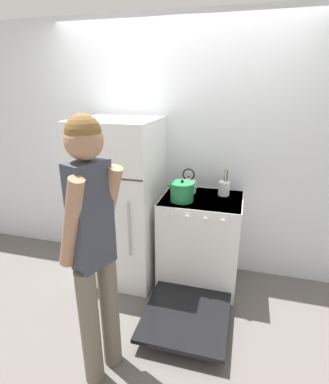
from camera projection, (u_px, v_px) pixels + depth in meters
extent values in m
plane|color=#5B5654|center=(177.00, 260.00, 3.48)|extent=(14.00, 14.00, 0.00)
cube|color=silver|center=(179.00, 151.00, 3.07)|extent=(10.00, 0.06, 2.55)
cube|color=white|center=(121.00, 202.00, 3.00)|extent=(0.75, 0.72, 1.63)
cube|color=#2D2D2D|center=(102.00, 178.00, 2.55)|extent=(0.73, 0.01, 0.01)
cylinder|color=#B2B5BA|center=(129.00, 230.00, 2.64)|extent=(0.02, 0.02, 0.52)
cube|color=white|center=(200.00, 241.00, 2.97)|extent=(0.75, 0.61, 0.92)
cube|color=black|center=(202.00, 199.00, 2.82)|extent=(0.74, 0.60, 0.02)
cube|color=black|center=(195.00, 256.00, 2.72)|extent=(0.65, 0.05, 0.70)
cylinder|color=black|center=(182.00, 201.00, 2.75)|extent=(0.19, 0.19, 0.01)
cylinder|color=black|center=(219.00, 205.00, 2.66)|extent=(0.19, 0.19, 0.01)
cylinder|color=black|center=(187.00, 192.00, 2.97)|extent=(0.19, 0.19, 0.01)
cylinder|color=black|center=(221.00, 195.00, 2.88)|extent=(0.19, 0.19, 0.01)
cylinder|color=silver|center=(171.00, 215.00, 2.61)|extent=(0.04, 0.02, 0.04)
cylinder|color=silver|center=(188.00, 217.00, 2.57)|extent=(0.04, 0.02, 0.04)
cylinder|color=silver|center=(205.00, 219.00, 2.53)|extent=(0.04, 0.02, 0.04)
cylinder|color=silver|center=(223.00, 221.00, 2.49)|extent=(0.04, 0.02, 0.04)
cube|color=black|center=(186.00, 316.00, 2.48)|extent=(0.69, 0.74, 0.04)
cube|color=#99999E|center=(199.00, 249.00, 2.92)|extent=(0.61, 0.33, 0.01)
cylinder|color=#237A42|center=(182.00, 193.00, 2.72)|extent=(0.21, 0.21, 0.16)
cylinder|color=#237A42|center=(182.00, 183.00, 2.69)|extent=(0.22, 0.22, 0.02)
sphere|color=black|center=(182.00, 181.00, 2.68)|extent=(0.03, 0.03, 0.03)
cylinder|color=#237A42|center=(169.00, 186.00, 2.73)|extent=(0.03, 0.02, 0.02)
cylinder|color=#237A42|center=(195.00, 188.00, 2.67)|extent=(0.03, 0.02, 0.02)
cylinder|color=silver|center=(188.00, 187.00, 2.94)|extent=(0.15, 0.15, 0.12)
cone|color=silver|center=(188.00, 179.00, 2.92)|extent=(0.15, 0.15, 0.03)
sphere|color=black|center=(189.00, 177.00, 2.91)|extent=(0.02, 0.02, 0.02)
cone|color=silver|center=(196.00, 186.00, 2.92)|extent=(0.09, 0.03, 0.08)
torus|color=black|center=(189.00, 175.00, 2.90)|extent=(0.12, 0.01, 0.12)
cylinder|color=silver|center=(224.00, 188.00, 2.86)|extent=(0.11, 0.11, 0.14)
cylinder|color=#9E7547|center=(224.00, 181.00, 2.84)|extent=(0.01, 0.05, 0.23)
cylinder|color=#232326|center=(224.00, 184.00, 2.84)|extent=(0.02, 0.03, 0.17)
cylinder|color=#B2B5BA|center=(225.00, 184.00, 2.84)|extent=(0.02, 0.02, 0.18)
cylinder|color=#4C4C51|center=(227.00, 181.00, 2.84)|extent=(0.02, 0.04, 0.22)
cylinder|color=#6B6051|center=(90.00, 328.00, 1.94)|extent=(0.13, 0.13, 0.87)
cylinder|color=#6B6051|center=(110.00, 313.00, 2.07)|extent=(0.13, 0.13, 0.87)
cube|color=#383D47|center=(91.00, 216.00, 1.74)|extent=(0.22, 0.28, 0.66)
cylinder|color=#A87A5B|center=(71.00, 224.00, 1.64)|extent=(0.28, 0.18, 0.58)
cylinder|color=#A87A5B|center=(108.00, 209.00, 1.84)|extent=(0.28, 0.18, 0.58)
sphere|color=#A87A5B|center=(84.00, 141.00, 1.59)|extent=(0.21, 0.21, 0.21)
sphere|color=brown|center=(83.00, 132.00, 1.58)|extent=(0.19, 0.19, 0.19)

